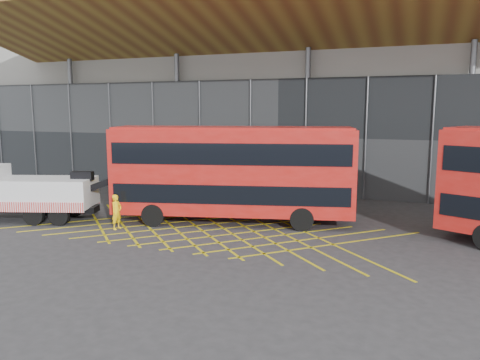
% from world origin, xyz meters
% --- Properties ---
extents(ground_plane, '(120.00, 120.00, 0.00)m').
position_xyz_m(ground_plane, '(0.00, 0.00, 0.00)').
color(ground_plane, '#2D2C2F').
extents(road_markings, '(19.96, 7.16, 0.01)m').
position_xyz_m(road_markings, '(1.60, 0.00, 0.01)').
color(road_markings, gold).
rests_on(road_markings, ground_plane).
extents(construction_building, '(55.00, 23.97, 18.00)m').
position_xyz_m(construction_building, '(1.92, 18.40, 8.98)').
color(construction_building, gray).
rests_on(construction_building, ground_plane).
extents(recovery_truck, '(10.11, 5.10, 3.57)m').
position_xyz_m(recovery_truck, '(-9.12, -1.81, 1.65)').
color(recovery_truck, black).
rests_on(recovery_truck, ground_plane).
extents(bus_towed, '(12.66, 5.91, 5.04)m').
position_xyz_m(bus_towed, '(2.33, 2.13, 2.80)').
color(bus_towed, '#AD140F').
rests_on(bus_towed, ground_plane).
extents(worker, '(0.47, 0.67, 1.75)m').
position_xyz_m(worker, '(-2.52, -1.23, 0.88)').
color(worker, yellow).
rests_on(worker, ground_plane).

